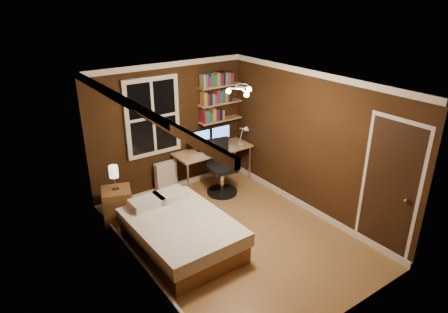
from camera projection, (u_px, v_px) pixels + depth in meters
floor at (235, 236)px, 6.45m from camera, size 4.20×4.20×0.00m
wall_back at (170, 128)px, 7.54m from camera, size 3.20×0.04×2.50m
wall_left at (136, 196)px, 5.12m from camera, size 0.04×4.20×2.50m
wall_right at (311, 144)px, 6.81m from camera, size 0.04×4.20×2.50m
ceiling at (237, 83)px, 5.48m from camera, size 3.20×4.20×0.02m
window at (153, 117)px, 7.22m from camera, size 1.06×0.06×1.46m
door at (389, 190)px, 5.73m from camera, size 0.03×0.82×2.05m
door_knob at (406, 201)px, 5.49m from camera, size 0.06×0.06×0.06m
ceiling_fixture at (241, 92)px, 5.44m from camera, size 0.44×0.44×0.18m
bookshelf_lower at (220, 120)px, 8.03m from camera, size 0.92×0.22×0.03m
books_row_lower at (220, 114)px, 7.98m from camera, size 0.42×0.16×0.23m
bookshelf_middle at (220, 103)px, 7.89m from camera, size 0.92×0.22×0.03m
books_row_middle at (220, 97)px, 7.84m from camera, size 0.66×0.16×0.23m
bookshelf_upper at (220, 86)px, 7.75m from camera, size 0.92×0.22×0.03m
books_row_upper at (220, 79)px, 7.70m from camera, size 0.66×0.16×0.23m
bed at (181, 233)px, 6.07m from camera, size 1.37×1.86×0.62m
nightstand at (118, 205)px, 6.78m from camera, size 0.60×0.60×0.60m
bedside_lamp at (114, 178)px, 6.58m from camera, size 0.15×0.15×0.43m
radiator at (166, 178)px, 7.72m from camera, size 0.42×0.15×0.64m
desk at (213, 152)px, 7.93m from camera, size 1.59×0.60×0.76m
monitor_left at (200, 140)px, 7.76m from camera, size 0.45×0.12×0.43m
monitor_right at (220, 135)px, 8.01m from camera, size 0.45×0.12×0.43m
desk_lamp at (244, 135)px, 8.02m from camera, size 0.14×0.32×0.44m
office_chair at (221, 173)px, 7.69m from camera, size 0.59×0.59×1.07m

